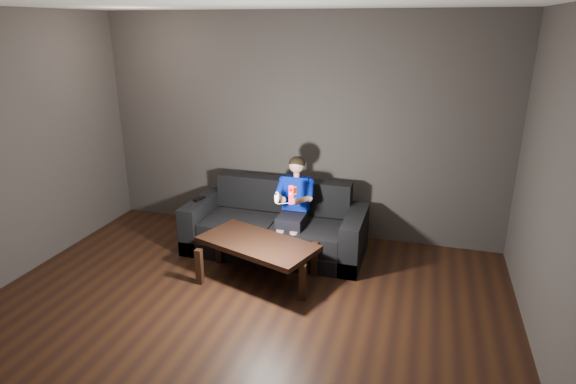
% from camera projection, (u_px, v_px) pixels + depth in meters
% --- Properties ---
extents(floor, '(5.00, 5.00, 0.00)m').
position_uv_depth(floor, '(219.00, 345.00, 4.02)').
color(floor, black).
rests_on(floor, ground).
extents(back_wall, '(5.00, 0.04, 2.70)m').
position_uv_depth(back_wall, '(298.00, 127.00, 5.84)').
color(back_wall, '#3D3A36').
rests_on(back_wall, ground).
extents(sofa, '(2.06, 0.89, 0.80)m').
position_uv_depth(sofa, '(276.00, 230.00, 5.63)').
color(sofa, black).
rests_on(sofa, floor).
extents(child, '(0.43, 0.53, 1.06)m').
position_uv_depth(child, '(294.00, 200.00, 5.38)').
color(child, black).
rests_on(child, sofa).
extents(wii_remote_red, '(0.07, 0.08, 0.20)m').
position_uv_depth(wii_remote_red, '(291.00, 195.00, 4.92)').
color(wii_remote_red, '#E01F46').
rests_on(wii_remote_red, child).
extents(nunchuk_white, '(0.06, 0.08, 0.14)m').
position_uv_depth(nunchuk_white, '(277.00, 198.00, 4.98)').
color(nunchuk_white, white).
rests_on(nunchuk_white, child).
extents(wii_remote_black, '(0.08, 0.17, 0.03)m').
position_uv_depth(wii_remote_black, '(199.00, 199.00, 5.70)').
color(wii_remote_black, black).
rests_on(wii_remote_black, sofa).
extents(coffee_table, '(1.34, 0.96, 0.44)m').
position_uv_depth(coffee_table, '(258.00, 247.00, 4.93)').
color(coffee_table, black).
rests_on(coffee_table, floor).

